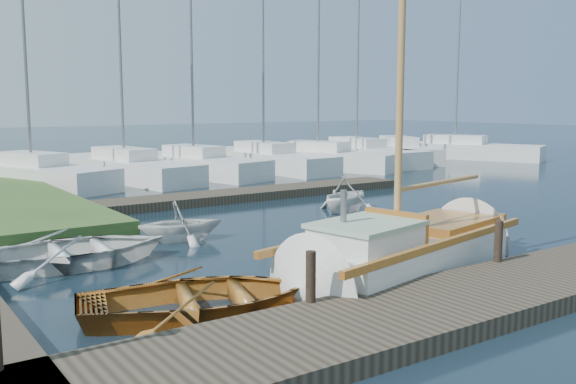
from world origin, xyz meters
TOP-DOWN VIEW (x-y plane):
  - ground at (0.00, 0.00)m, footprint 160.00×160.00m
  - near_dock at (0.00, -6.00)m, footprint 18.00×2.20m
  - far_dock at (2.00, 6.50)m, footprint 14.00×1.60m
  - pontoon at (10.00, 16.00)m, footprint 30.00×1.60m
  - mooring_post_1 at (-3.00, -5.00)m, footprint 0.16×0.16m
  - mooring_post_2 at (1.50, -5.00)m, footprint 0.16×0.16m
  - sailboat at (0.33, -3.72)m, footprint 7.40×3.44m
  - dinghy at (-4.25, -3.83)m, footprint 4.49×3.73m
  - tender_a at (-5.07, 0.50)m, footprint 4.12×3.04m
  - tender_b at (-2.18, 1.45)m, footprint 2.34×2.11m
  - tender_d at (3.82, 2.42)m, footprint 2.96×2.78m
  - marina_boat_0 at (-2.81, 13.89)m, footprint 5.17×8.34m
  - marina_boat_1 at (1.16, 14.37)m, footprint 3.75×9.50m
  - marina_boat_2 at (4.31, 13.96)m, footprint 4.12×8.46m
  - marina_boat_3 at (8.41, 14.45)m, footprint 2.86×9.43m
  - marina_boat_4 at (11.01, 13.39)m, footprint 5.31×8.65m
  - marina_boat_5 at (14.80, 14.80)m, footprint 2.62×9.92m
  - marina_boat_6 at (17.69, 14.43)m, footprint 5.25×8.32m
  - marina_boat_7 at (21.59, 13.61)m, footprint 6.23×10.10m

SIDE VIEW (x-z plane):
  - ground at x=0.00m, z-range 0.00..0.00m
  - near_dock at x=0.00m, z-range 0.00..0.30m
  - far_dock at x=2.00m, z-range 0.00..0.30m
  - pontoon at x=10.00m, z-range 0.00..0.30m
  - sailboat at x=0.33m, z-range -4.57..5.26m
  - dinghy at x=-4.25m, z-range 0.00..0.80m
  - tender_a at x=-5.07m, z-range 0.00..0.82m
  - tender_b at x=-2.18m, z-range 0.00..1.08m
  - marina_boat_4 at x=11.01m, z-range -4.62..5.75m
  - marina_boat_7 at x=21.59m, z-range -5.08..6.21m
  - marina_boat_1 at x=1.16m, z-range -4.99..6.13m
  - marina_boat_6 at x=17.69m, z-range -4.66..5.79m
  - marina_boat_2 at x=4.31m, z-range -5.01..6.15m
  - marina_boat_5 at x=14.80m, z-range -5.55..6.69m
  - marina_boat_0 at x=-2.81m, z-range -5.04..6.18m
  - marina_boat_3 at x=8.41m, z-range -5.95..7.11m
  - tender_d at x=3.82m, z-range 0.00..1.24m
  - mooring_post_1 at x=-3.00m, z-range 0.30..1.10m
  - mooring_post_2 at x=1.50m, z-range 0.30..1.10m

